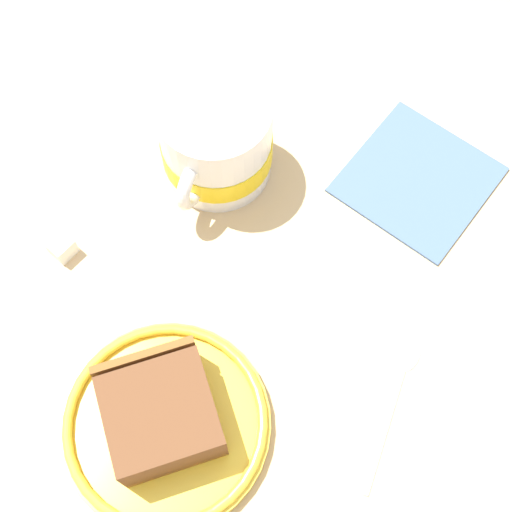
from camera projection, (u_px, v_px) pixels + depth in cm
name	position (u px, v px, depth cm)	size (l,w,h in cm)	color
ground_plane	(265.00, 316.00, 63.20)	(134.75, 134.75, 2.58)	tan
small_plate	(166.00, 424.00, 57.21)	(16.59, 16.59, 1.97)	yellow
cake_slice	(161.00, 414.00, 54.81)	(9.69, 9.84, 5.00)	brown
tea_mug	(216.00, 142.00, 63.81)	(11.53, 9.98, 9.05)	white
teaspoon	(401.00, 380.00, 59.27)	(11.33, 9.35, 0.80)	silver
folded_napkin	(418.00, 179.00, 66.91)	(12.42, 12.19, 0.60)	slate
sugar_cube	(62.00, 247.00, 63.37)	(1.97, 1.97, 1.97)	white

